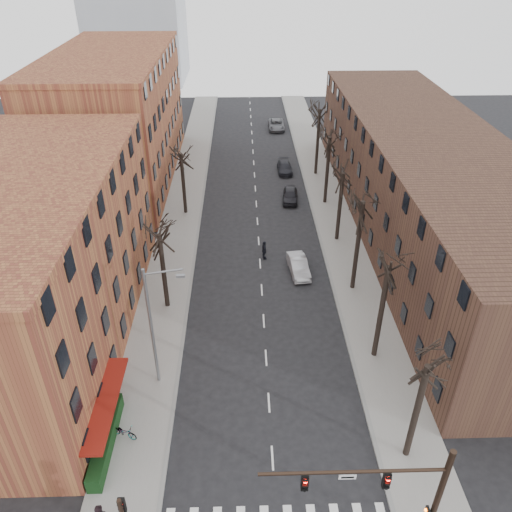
{
  "coord_description": "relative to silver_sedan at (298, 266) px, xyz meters",
  "views": [
    {
      "loc": [
        -1.42,
        -13.59,
        24.87
      ],
      "look_at": [
        -0.51,
        19.03,
        4.0
      ],
      "focal_mm": 35.0,
      "sensor_mm": 36.0,
      "label": 1
    }
  ],
  "objects": [
    {
      "name": "parked_car_far",
      "position": [
        0.5,
        38.94,
        0.02
      ],
      "size": [
        2.38,
        5.06,
        1.4
      ],
      "primitive_type": "imported",
      "rotation": [
        0.0,
        0.0,
        -0.01
      ],
      "color": "#5A5B61",
      "rests_on": "ground"
    },
    {
      "name": "building_right",
      "position": [
        12.7,
        7.49,
        4.32
      ],
      "size": [
        12.0,
        50.0,
        10.0
      ],
      "primitive_type": "cube",
      "color": "#462D21",
      "rests_on": "ground"
    },
    {
      "name": "pedestrian_crossing",
      "position": [
        -2.9,
        2.31,
        0.23
      ],
      "size": [
        0.68,
        1.15,
        1.83
      ],
      "primitive_type": "imported",
      "rotation": [
        0.0,
        0.0,
        1.81
      ],
      "color": "black",
      "rests_on": "ground"
    },
    {
      "name": "parked_car_mid",
      "position": [
        0.5,
        22.33,
        -0.07
      ],
      "size": [
        1.8,
        4.27,
        1.23
      ],
      "primitive_type": "imported",
      "rotation": [
        0.0,
        0.0,
        0.02
      ],
      "color": "black",
      "rests_on": "ground"
    },
    {
      "name": "parked_car_near",
      "position": [
        0.5,
        14.14,
        0.01
      ],
      "size": [
        2.02,
        4.22,
        1.39
      ],
      "primitive_type": "imported",
      "rotation": [
        0.0,
        0.0,
        -0.09
      ],
      "color": "black",
      "rests_on": "ground"
    },
    {
      "name": "tree_left_a",
      "position": [
        -10.9,
        -4.51,
        -0.68
      ],
      "size": [
        5.2,
        5.2,
        9.5
      ],
      "primitive_type": null,
      "color": "black",
      "rests_on": "ground"
    },
    {
      "name": "tree_left_b",
      "position": [
        -10.9,
        11.49,
        -0.68
      ],
      "size": [
        5.2,
        5.2,
        9.5
      ],
      "primitive_type": null,
      "color": "black",
      "rests_on": "ground"
    },
    {
      "name": "silver_sedan",
      "position": [
        0.0,
        0.0,
        0.0
      ],
      "size": [
        1.89,
        4.28,
        1.37
      ],
      "primitive_type": "imported",
      "rotation": [
        0.0,
        0.0,
        0.11
      ],
      "color": "#A5A6AC",
      "rests_on": "ground"
    },
    {
      "name": "streetlight",
      "position": [
        -10.33,
        -12.51,
        4.33
      ],
      "size": [
        2.45,
        0.22,
        9.03
      ],
      "color": "slate",
      "rests_on": "ground"
    },
    {
      "name": "tree_right_d",
      "position": [
        4.3,
        5.49,
        -0.68
      ],
      "size": [
        5.2,
        5.2,
        10.0
      ],
      "primitive_type": null,
      "color": "black",
      "rests_on": "ground"
    },
    {
      "name": "hedge",
      "position": [
        -12.8,
        -17.51,
        -0.03
      ],
      "size": [
        0.8,
        6.0,
        1.0
      ],
      "primitive_type": "cube",
      "color": "black",
      "rests_on": "sidewalk_left"
    },
    {
      "name": "tree_right_f",
      "position": [
        4.3,
        21.49,
        -0.68
      ],
      "size": [
        5.2,
        5.2,
        11.6
      ],
      "primitive_type": null,
      "color": "black",
      "rests_on": "ground"
    },
    {
      "name": "sidewalk_right",
      "position": [
        4.7,
        12.49,
        -0.61
      ],
      "size": [
        4.0,
        90.0,
        0.15
      ],
      "primitive_type": "cube",
      "color": "gray",
      "rests_on": "ground"
    },
    {
      "name": "building_left_far",
      "position": [
        -19.3,
        21.49,
        6.32
      ],
      "size": [
        12.0,
        28.0,
        14.0
      ],
      "primitive_type": "cube",
      "color": "brown",
      "rests_on": "ground"
    },
    {
      "name": "tree_right_a",
      "position": [
        4.3,
        -18.51,
        -0.68
      ],
      "size": [
        5.2,
        5.2,
        10.0
      ],
      "primitive_type": null,
      "color": "black",
      "rests_on": "ground"
    },
    {
      "name": "building_left_near",
      "position": [
        -19.3,
        -7.51,
        5.32
      ],
      "size": [
        12.0,
        26.0,
        12.0
      ],
      "primitive_type": "cube",
      "color": "brown",
      "rests_on": "ground"
    },
    {
      "name": "sidewalk_left",
      "position": [
        -11.3,
        12.49,
        -0.61
      ],
      "size": [
        4.0,
        90.0,
        0.15
      ],
      "primitive_type": "cube",
      "color": "gray",
      "rests_on": "ground"
    },
    {
      "name": "awning_left",
      "position": [
        -12.7,
        -16.51,
        -0.68
      ],
      "size": [
        1.2,
        7.0,
        0.15
      ],
      "primitive_type": "cube",
      "color": "maroon",
      "rests_on": "ground"
    },
    {
      "name": "signal_mast_arm",
      "position": [
        2.15,
        -23.51,
        3.71
      ],
      "size": [
        8.14,
        0.3,
        7.2
      ],
      "color": "black",
      "rests_on": "ground"
    },
    {
      "name": "tree_right_b",
      "position": [
        4.3,
        -10.51,
        -0.68
      ],
      "size": [
        5.2,
        5.2,
        10.8
      ],
      "primitive_type": null,
      "color": "black",
      "rests_on": "ground"
    },
    {
      "name": "tree_right_e",
      "position": [
        4.3,
        13.49,
        -0.68
      ],
      "size": [
        5.2,
        5.2,
        10.8
      ],
      "primitive_type": null,
      "color": "black",
      "rests_on": "ground"
    },
    {
      "name": "bicycle",
      "position": [
        -11.9,
        -16.93,
        -0.09
      ],
      "size": [
        1.78,
        1.17,
        0.88
      ],
      "primitive_type": "imported",
      "rotation": [
        0.0,
        0.0,
        1.19
      ],
      "color": "gray",
      "rests_on": "sidewalk_left"
    },
    {
      "name": "tree_right_c",
      "position": [
        4.3,
        -2.51,
        -0.68
      ],
      "size": [
        5.2,
        5.2,
        11.6
      ],
      "primitive_type": null,
      "color": "black",
      "rests_on": "ground"
    }
  ]
}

